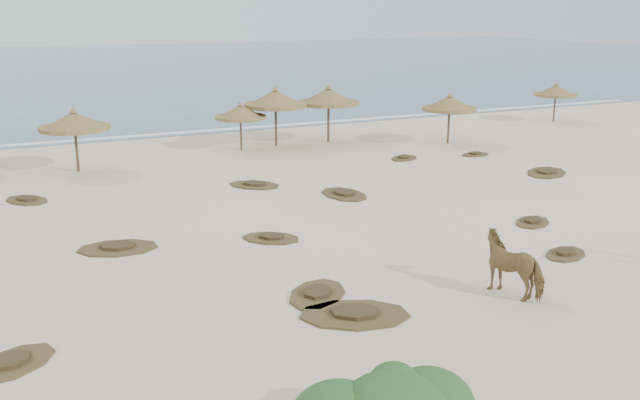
{
  "coord_description": "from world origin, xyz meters",
  "views": [
    {
      "loc": [
        -10.49,
        -15.54,
        7.41
      ],
      "look_at": [
        -0.96,
        5.0,
        1.17
      ],
      "focal_mm": 40.0,
      "sensor_mm": 36.0,
      "label": 1
    }
  ],
  "objects": [
    {
      "name": "scrub_13",
      "position": [
        -0.74,
        12.07,
        0.05
      ],
      "size": [
        2.62,
        2.64,
        0.16
      ],
      "rotation": [
        0.0,
        0.0,
        2.33
      ],
      "color": "#4F3E22",
      "rests_on": "ground"
    },
    {
      "name": "palapa_6",
      "position": [
        12.16,
        16.54,
        2.18
      ],
      "size": [
        3.66,
        3.66,
        2.81
      ],
      "rotation": [
        0.0,
        0.0,
        0.26
      ],
      "color": "brown",
      "rests_on": "ground"
    },
    {
      "name": "ocean",
      "position": [
        0.0,
        75.0,
        0.0
      ],
      "size": [
        200.0,
        100.0,
        0.01
      ],
      "primitive_type": "cube",
      "color": "#285E7A",
      "rests_on": "ground"
    },
    {
      "name": "scrub_1",
      "position": [
        -7.36,
        6.27,
        0.05
      ],
      "size": [
        2.8,
        2.15,
        0.16
      ],
      "rotation": [
        0.0,
        0.0,
        2.91
      ],
      "color": "#4F3E22",
      "rests_on": "ground"
    },
    {
      "name": "scrub_0",
      "position": [
        -10.69,
        -0.38,
        0.05
      ],
      "size": [
        2.4,
        2.21,
        0.16
      ],
      "rotation": [
        0.0,
        0.0,
        0.59
      ],
      "color": "#4F3E22",
      "rests_on": "ground"
    },
    {
      "name": "palapa_4",
      "position": [
        3.36,
        19.95,
        2.5
      ],
      "size": [
        4.16,
        4.16,
        3.22
      ],
      "rotation": [
        0.0,
        0.0,
        -0.24
      ],
      "color": "brown",
      "rests_on": "ground"
    },
    {
      "name": "foam_line",
      "position": [
        0.0,
        26.0,
        0.0
      ],
      "size": [
        70.0,
        0.6,
        0.01
      ],
      "primitive_type": "cube",
      "color": "white",
      "rests_on": "ground"
    },
    {
      "name": "palapa_2",
      "position": [
        -7.14,
        17.99,
        2.29
      ],
      "size": [
        4.07,
        4.07,
        2.95
      ],
      "rotation": [
        0.0,
        0.0,
        -0.37
      ],
      "color": "brown",
      "rests_on": "ground"
    },
    {
      "name": "scrub_9",
      "position": [
        -2.92,
        -1.26,
        0.05
      ],
      "size": [
        3.25,
        2.73,
        0.16
      ],
      "rotation": [
        0.0,
        0.0,
        2.74
      ],
      "color": "#4F3E22",
      "rests_on": "ground"
    },
    {
      "name": "scrub_10",
      "position": [
        11.6,
        13.31,
        0.05
      ],
      "size": [
        1.57,
        1.06,
        0.16
      ],
      "rotation": [
        0.0,
        0.0,
        0.04
      ],
      "color": "#4F3E22",
      "rests_on": "ground"
    },
    {
      "name": "ground",
      "position": [
        0.0,
        0.0,
        0.0
      ],
      "size": [
        160.0,
        160.0,
        0.0
      ],
      "primitive_type": "plane",
      "color": "beige",
      "rests_on": "ground"
    },
    {
      "name": "palapa_7",
      "position": [
        22.81,
        19.96,
        1.98
      ],
      "size": [
        3.07,
        3.07,
        2.55
      ],
      "rotation": [
        0.0,
        0.0,
        -0.14
      ],
      "color": "brown",
      "rests_on": "ground"
    },
    {
      "name": "scrub_6",
      "position": [
        -9.61,
        13.53,
        0.05
      ],
      "size": [
        2.12,
        2.35,
        0.16
      ],
      "rotation": [
        0.0,
        0.0,
        2.12
      ],
      "color": "#4F3E22",
      "rests_on": "ground"
    },
    {
      "name": "scrub_4",
      "position": [
        6.3,
        2.95,
        0.05
      ],
      "size": [
        2.0,
        1.83,
        0.16
      ],
      "rotation": [
        0.0,
        0.0,
        0.58
      ],
      "color": "#4F3E22",
      "rests_on": "ground"
    },
    {
      "name": "scrub_2",
      "position": [
        -2.65,
        5.14,
        0.05
      ],
      "size": [
        2.29,
        2.17,
        0.16
      ],
      "rotation": [
        0.0,
        0.0,
        2.48
      ],
      "color": "#4F3E22",
      "rests_on": "ground"
    },
    {
      "name": "scrub_3",
      "position": [
        2.02,
        9.11,
        0.05
      ],
      "size": [
        1.77,
        2.53,
        0.16
      ],
      "rotation": [
        0.0,
        0.0,
        1.66
      ],
      "color": "#4F3E22",
      "rests_on": "ground"
    },
    {
      "name": "horse",
      "position": [
        1.56,
        -1.76,
        0.81
      ],
      "size": [
        1.5,
        2.1,
        1.62
      ],
      "primitive_type": "imported",
      "rotation": [
        0.0,
        0.0,
        3.51
      ],
      "color": "olive",
      "rests_on": "ground"
    },
    {
      "name": "palapa_5",
      "position": [
        6.41,
        19.78,
        2.47
      ],
      "size": [
        4.02,
        4.02,
        3.19
      ],
      "rotation": [
        0.0,
        0.0,
        0.2
      ],
      "color": "brown",
      "rests_on": "ground"
    },
    {
      "name": "scrub_5",
      "position": [
        12.07,
        8.66,
        0.05
      ],
      "size": [
        3.05,
        2.85,
        0.16
      ],
      "rotation": [
        0.0,
        0.0,
        0.62
      ],
      "color": "#4F3E22",
      "rests_on": "ground"
    },
    {
      "name": "scrub_12",
      "position": [
        4.97,
        -0.08,
        0.05
      ],
      "size": [
        1.93,
        1.64,
        0.16
      ],
      "rotation": [
        0.0,
        0.0,
        0.42
      ],
      "color": "#4F3E22",
      "rests_on": "ground"
    },
    {
      "name": "scrub_11",
      "position": [
        -3.23,
        0.28,
        0.05
      ],
      "size": [
        2.5,
        2.57,
        0.16
      ],
      "rotation": [
        0.0,
        0.0,
        0.85
      ],
      "color": "#4F3E22",
      "rests_on": "ground"
    },
    {
      "name": "scrub_7",
      "position": [
        7.86,
        14.08,
        0.05
      ],
      "size": [
        2.01,
        1.78,
        0.16
      ],
      "rotation": [
        0.0,
        0.0,
        0.5
      ],
      "color": "#4F3E22",
      "rests_on": "ground"
    },
    {
      "name": "palapa_3",
      "position": [
        1.25,
        19.6,
        1.97
      ],
      "size": [
        3.05,
        3.05,
        2.54
      ],
      "rotation": [
        0.0,
        0.0,
        0.13
      ],
      "color": "brown",
      "rests_on": "ground"
    }
  ]
}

